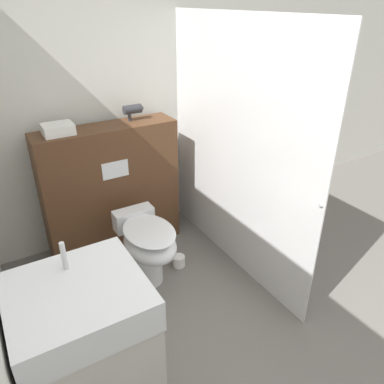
% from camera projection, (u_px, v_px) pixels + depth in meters
% --- Properties ---
extents(wall_back, '(8.00, 0.06, 2.50)m').
position_uv_depth(wall_back, '(136.00, 100.00, 3.31)').
color(wall_back, silver).
rests_on(wall_back, ground_plane).
extents(partition_panel, '(1.16, 0.31, 1.14)m').
position_uv_depth(partition_panel, '(112.00, 190.00, 3.25)').
color(partition_panel, '#51331E').
rests_on(partition_panel, ground_plane).
extents(shower_glass, '(0.04, 1.82, 1.98)m').
position_uv_depth(shower_glass, '(235.00, 152.00, 2.90)').
color(shower_glass, silver).
rests_on(shower_glass, ground_plane).
extents(toilet, '(0.37, 0.62, 0.56)m').
position_uv_depth(toilet, '(147.00, 246.00, 2.88)').
color(toilet, white).
rests_on(toilet, ground_plane).
extents(sink_vanity, '(0.58, 0.54, 1.11)m').
position_uv_depth(sink_vanity, '(90.00, 365.00, 1.80)').
color(sink_vanity, beige).
rests_on(sink_vanity, ground_plane).
extents(hair_drier, '(0.18, 0.08, 0.13)m').
position_uv_depth(hair_drier, '(133.00, 109.00, 3.10)').
color(hair_drier, '#2D2D33').
rests_on(hair_drier, partition_panel).
extents(folded_towel, '(0.22, 0.18, 0.08)m').
position_uv_depth(folded_towel, '(58.00, 129.00, 2.80)').
color(folded_towel, white).
rests_on(folded_towel, partition_panel).
extents(spare_toilet_roll, '(0.11, 0.11, 0.10)m').
position_uv_depth(spare_toilet_roll, '(179.00, 261.00, 3.21)').
color(spare_toilet_roll, white).
rests_on(spare_toilet_roll, ground_plane).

